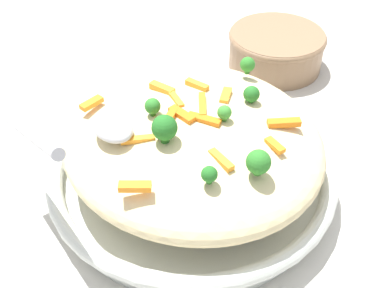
{
  "coord_description": "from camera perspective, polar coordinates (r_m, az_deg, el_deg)",
  "views": [
    {
      "loc": [
        0.36,
        -0.28,
        0.46
      ],
      "look_at": [
        0.0,
        0.0,
        0.07
      ],
      "focal_mm": 46.21,
      "sensor_mm": 36.0,
      "label": 1
    }
  ],
  "objects": [
    {
      "name": "broccoli_floret_5",
      "position": [
        0.59,
        6.88,
        5.72
      ],
      "size": [
        0.02,
        0.02,
        0.02
      ],
      "color": "#205B1C",
      "rests_on": "pasta_mound"
    },
    {
      "name": "carrot_piece_7",
      "position": [
        0.54,
        -2.69,
        2.45
      ],
      "size": [
        0.03,
        0.04,
        0.01
      ],
      "primitive_type": "cube",
      "rotation": [
        0.0,
        0.0,
        2.12
      ],
      "color": "orange",
      "rests_on": "pasta_mound"
    },
    {
      "name": "carrot_piece_8",
      "position": [
        0.53,
        9.54,
        -0.13
      ],
      "size": [
        0.03,
        0.01,
        0.01
      ],
      "primitive_type": "cube",
      "rotation": [
        0.0,
        0.0,
        6.18
      ],
      "color": "orange",
      "rests_on": "pasta_mound"
    },
    {
      "name": "carrot_piece_11",
      "position": [
        0.48,
        -6.61,
        -4.9
      ],
      "size": [
        0.03,
        0.03,
        0.01
      ],
      "primitive_type": "cube",
      "rotation": [
        0.0,
        0.0,
        0.91
      ],
      "color": "orange",
      "rests_on": "pasta_mound"
    },
    {
      "name": "carrot_piece_5",
      "position": [
        0.56,
        10.56,
        2.42
      ],
      "size": [
        0.03,
        0.04,
        0.01
      ],
      "primitive_type": "cube",
      "rotation": [
        0.0,
        0.0,
        4.14
      ],
      "color": "orange",
      "rests_on": "pasta_mound"
    },
    {
      "name": "broccoli_floret_6",
      "position": [
        0.64,
        6.43,
        9.08
      ],
      "size": [
        0.02,
        0.02,
        0.02
      ],
      "color": "#296820",
      "rests_on": "pasta_mound"
    },
    {
      "name": "pasta_mound",
      "position": [
        0.59,
        -0.0,
        0.55
      ],
      "size": [
        0.32,
        0.3,
        0.08
      ],
      "primitive_type": "ellipsoid",
      "color": "beige",
      "rests_on": "serving_bowl"
    },
    {
      "name": "carrot_piece_3",
      "position": [
        0.58,
        -2.22,
        5.19
      ],
      "size": [
        0.04,
        0.02,
        0.01
      ],
      "primitive_type": "cube",
      "rotation": [
        0.0,
        0.0,
        2.91
      ],
      "color": "orange",
      "rests_on": "pasta_mound"
    },
    {
      "name": "carrot_piece_2",
      "position": [
        0.6,
        -3.51,
        6.41
      ],
      "size": [
        0.03,
        0.02,
        0.01
      ],
      "primitive_type": "cube",
      "rotation": [
        0.0,
        0.0,
        0.29
      ],
      "color": "orange",
      "rests_on": "pasta_mound"
    },
    {
      "name": "serving_spoon",
      "position": [
        0.52,
        -12.7,
        1.69
      ],
      "size": [
        0.18,
        0.12,
        0.08
      ],
      "color": "#B7B7BC",
      "rests_on": "pasta_mound"
    },
    {
      "name": "companion_bowl",
      "position": [
        0.87,
        9.69,
        10.91
      ],
      "size": [
        0.17,
        0.17,
        0.06
      ],
      "color": "#8C6B4C",
      "rests_on": "ground_plane"
    },
    {
      "name": "broccoli_floret_1",
      "position": [
        0.48,
        2.01,
        -3.54
      ],
      "size": [
        0.02,
        0.02,
        0.02
      ],
      "color": "#205B1C",
      "rests_on": "pasta_mound"
    },
    {
      "name": "broccoli_floret_3",
      "position": [
        0.55,
        3.76,
        3.63
      ],
      "size": [
        0.02,
        0.02,
        0.02
      ],
      "color": "#377928",
      "rests_on": "pasta_mound"
    },
    {
      "name": "carrot_piece_0",
      "position": [
        0.6,
        -11.52,
        4.64
      ],
      "size": [
        0.02,
        0.03,
        0.01
      ],
      "primitive_type": "cube",
      "rotation": [
        0.0,
        0.0,
        1.75
      ],
      "color": "orange",
      "rests_on": "pasta_mound"
    },
    {
      "name": "carrot_piece_6",
      "position": [
        0.55,
        1.22,
        2.72
      ],
      "size": [
        0.04,
        0.03,
        0.01
      ],
      "primitive_type": "cube",
      "rotation": [
        0.0,
        0.0,
        3.64
      ],
      "color": "orange",
      "rests_on": "pasta_mound"
    },
    {
      "name": "carrot_piece_13",
      "position": [
        0.53,
        -6.04,
        0.31
      ],
      "size": [
        0.03,
        0.04,
        0.01
      ],
      "primitive_type": "cube",
      "rotation": [
        0.0,
        0.0,
        4.2
      ],
      "color": "orange",
      "rests_on": "pasta_mound"
    },
    {
      "name": "ground_plane",
      "position": [
        0.65,
        -0.0,
        -4.99
      ],
      "size": [
        2.4,
        2.4,
        0.0
      ],
      "primitive_type": "plane",
      "color": "beige"
    },
    {
      "name": "broccoli_floret_2",
      "position": [
        0.56,
        -4.57,
        4.35
      ],
      "size": [
        0.02,
        0.02,
        0.02
      ],
      "color": "#296820",
      "rests_on": "pasta_mound"
    },
    {
      "name": "carrot_piece_12",
      "position": [
        0.59,
        3.7,
        5.75
      ],
      "size": [
        0.03,
        0.03,
        0.01
      ],
      "primitive_type": "cube",
      "rotation": [
        0.0,
        0.0,
        5.38
      ],
      "color": "orange",
      "rests_on": "pasta_mound"
    },
    {
      "name": "carrot_piece_4",
      "position": [
        0.61,
        0.59,
        6.81
      ],
      "size": [
        0.03,
        0.02,
        0.01
      ],
      "primitive_type": "cube",
      "rotation": [
        0.0,
        0.0,
        0.27
      ],
      "color": "orange",
      "rests_on": "pasta_mound"
    },
    {
      "name": "broccoli_floret_4",
      "position": [
        0.52,
        -3.19,
        1.85
      ],
      "size": [
        0.03,
        0.03,
        0.03
      ],
      "color": "#205B1C",
      "rests_on": "pasta_mound"
    },
    {
      "name": "broccoli_floret_0",
      "position": [
        0.49,
        7.67,
        -2.1
      ],
      "size": [
        0.03,
        0.03,
        0.03
      ],
      "color": "#296820",
      "rests_on": "pasta_mound"
    },
    {
      "name": "carrot_piece_10",
      "position": [
        0.55,
        -1.08,
        3.33
      ],
      "size": [
        0.04,
        0.01,
        0.01
      ],
      "primitive_type": "cube",
      "rotation": [
        0.0,
        0.0,
        0.11
      ],
      "color": "orange",
      "rests_on": "pasta_mound"
    },
    {
      "name": "carrot_piece_9",
      "position": [
        0.57,
        0.94,
        4.66
      ],
      "size": [
        0.04,
        0.03,
        0.01
      ],
      "primitive_type": "cube",
      "rotation": [
        0.0,
        0.0,
        5.63
      ],
      "color": "orange",
      "rests_on": "pasta_mound"
    },
    {
      "name": "carrot_piece_1",
      "position": [
        0.51,
        3.38,
        -1.84
      ],
      "size": [
        0.03,
        0.01,
        0.01
      ],
      "primitive_type": "cube",
      "rotation": [
        0.0,
        0.0,
        6.22
      ],
      "color": "orange",
      "rests_on": "pasta_mound"
    },
    {
      "name": "serving_bowl",
      "position": [
        0.63,
        -0.0,
        -3.4
      ],
      "size": [
        0.36,
        0.36,
        0.05
      ],
      "color": "silver",
      "rests_on": "ground_plane"
    }
  ]
}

